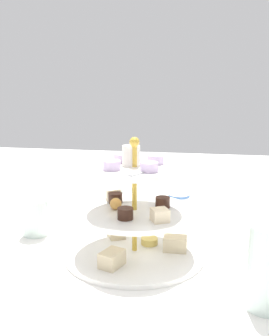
{
  "coord_description": "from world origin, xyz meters",
  "views": [
    {
      "loc": [
        -0.75,
        -0.13,
        0.35
      ],
      "look_at": [
        0.0,
        0.0,
        0.18
      ],
      "focal_mm": 42.14,
      "sensor_mm": 36.0,
      "label": 1
    }
  ],
  "objects": [
    {
      "name": "water_glass_mid_back",
      "position": [
        0.07,
        0.25,
        0.04
      ],
      "size": [
        0.06,
        0.06,
        0.08
      ],
      "primitive_type": "cylinder",
      "color": "silver",
      "rests_on": "ground_plane"
    },
    {
      "name": "tiered_serving_stand",
      "position": [
        0.0,
        0.0,
        0.08
      ],
      "size": [
        0.29,
        0.29,
        0.25
      ],
      "color": "white",
      "rests_on": "ground_plane"
    },
    {
      "name": "water_glass_short_left",
      "position": [
        0.27,
        0.08,
        0.04
      ],
      "size": [
        0.06,
        0.06,
        0.07
      ],
      "primitive_type": "cylinder",
      "color": "silver",
      "rests_on": "ground_plane"
    },
    {
      "name": "ground_plane",
      "position": [
        0.0,
        0.0,
        0.0
      ],
      "size": [
        2.4,
        2.4,
        0.0
      ],
      "primitive_type": "plane",
      "color": "white"
    },
    {
      "name": "teacup_with_saucer",
      "position": [
        0.29,
        -0.07,
        0.02
      ],
      "size": [
        0.09,
        0.09,
        0.05
      ],
      "color": "white",
      "rests_on": "ground_plane"
    },
    {
      "name": "water_glass_tall_right",
      "position": [
        -0.15,
        -0.24,
        0.07
      ],
      "size": [
        0.07,
        0.07,
        0.14
      ],
      "primitive_type": "cylinder",
      "color": "silver",
      "rests_on": "ground_plane"
    },
    {
      "name": "butter_knife_right",
      "position": [
        0.17,
        -0.29,
        0.0
      ],
      "size": [
        0.14,
        0.12,
        0.0
      ],
      "primitive_type": "cube",
      "rotation": [
        0.0,
        0.0,
        6.95
      ],
      "color": "silver",
      "rests_on": "ground_plane"
    }
  ]
}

